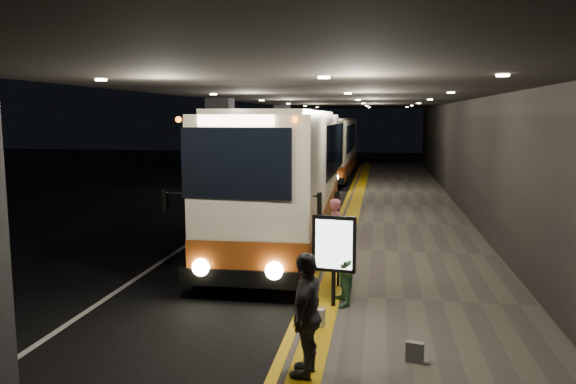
% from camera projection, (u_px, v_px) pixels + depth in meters
% --- Properties ---
extents(ground, '(90.00, 90.00, 0.00)m').
position_uv_depth(ground, '(234.00, 258.00, 15.15)').
color(ground, black).
extents(lane_line_white, '(0.12, 50.00, 0.01)m').
position_uv_depth(lane_line_white, '(222.00, 222.00, 20.32)').
color(lane_line_white, silver).
rests_on(lane_line_white, ground).
extents(kerb_stripe_yellow, '(0.18, 50.00, 0.01)m').
position_uv_depth(kerb_stripe_yellow, '(336.00, 225.00, 19.65)').
color(kerb_stripe_yellow, gold).
rests_on(kerb_stripe_yellow, ground).
extents(sidewalk, '(4.50, 50.00, 0.15)m').
position_uv_depth(sidewalk, '(406.00, 226.00, 19.25)').
color(sidewalk, '#514C44').
rests_on(sidewalk, ground).
extents(tactile_strip, '(0.50, 50.00, 0.01)m').
position_uv_depth(tactile_strip, '(350.00, 222.00, 19.55)').
color(tactile_strip, gold).
rests_on(tactile_strip, sidewalk).
extents(terminal_wall, '(0.10, 50.00, 6.00)m').
position_uv_depth(terminal_wall, '(478.00, 141.00, 18.49)').
color(terminal_wall, black).
rests_on(terminal_wall, ground).
extents(support_columns, '(0.80, 24.80, 4.40)m').
position_uv_depth(support_columns, '(221.00, 164.00, 19.00)').
color(support_columns, black).
rests_on(support_columns, ground).
extents(canopy, '(9.00, 50.00, 0.40)m').
position_uv_depth(canopy, '(342.00, 93.00, 19.01)').
color(canopy, black).
rests_on(canopy, support_columns).
extents(coach_main, '(2.95, 12.43, 3.85)m').
position_uv_depth(coach_main, '(287.00, 181.00, 17.11)').
color(coach_main, beige).
rests_on(coach_main, ground).
extents(coach_second, '(2.49, 11.40, 3.57)m').
position_uv_depth(coach_second, '(332.00, 151.00, 34.06)').
color(coach_second, beige).
rests_on(coach_second, ground).
extents(passenger_boarding, '(0.41, 0.61, 1.63)m').
position_uv_depth(passenger_boarding, '(337.00, 231.00, 14.00)').
color(passenger_boarding, '#D96578').
rests_on(passenger_boarding, sidewalk).
extents(passenger_waiting_green, '(0.68, 0.90, 1.66)m').
position_uv_depth(passenger_waiting_green, '(340.00, 264.00, 10.84)').
color(passenger_waiting_green, '#467E52').
rests_on(passenger_waiting_green, sidewalk).
extents(passenger_waiting_grey, '(0.67, 1.12, 1.80)m').
position_uv_depth(passenger_waiting_grey, '(307.00, 314.00, 7.89)').
color(passenger_waiting_grey, '#424246').
rests_on(passenger_waiting_grey, sidewalk).
extents(bag_polka, '(0.28, 0.16, 0.32)m').
position_uv_depth(bag_polka, '(415.00, 352.00, 8.40)').
color(bag_polka, black).
rests_on(bag_polka, sidewalk).
extents(bag_plain, '(0.29, 0.20, 0.33)m').
position_uv_depth(bag_plain, '(317.00, 318.00, 9.81)').
color(bag_plain, '#AEA4A3').
rests_on(bag_plain, sidewalk).
extents(info_sign, '(0.85, 0.23, 1.78)m').
position_uv_depth(info_sign, '(334.00, 246.00, 10.73)').
color(info_sign, black).
rests_on(info_sign, sidewalk).
extents(stanchion_post, '(0.05, 0.05, 1.17)m').
position_uv_depth(stanchion_post, '(338.00, 260.00, 12.07)').
color(stanchion_post, black).
rests_on(stanchion_post, sidewalk).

